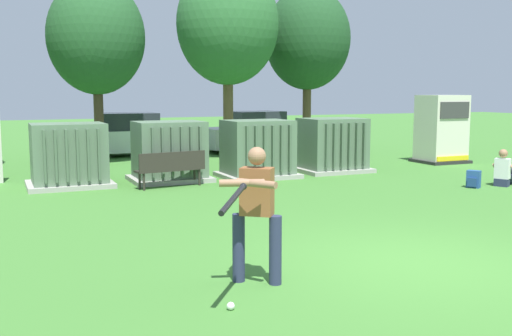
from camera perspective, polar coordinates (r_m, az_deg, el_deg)
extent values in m
plane|color=#3D752D|center=(8.92, 15.14, -8.70)|extent=(96.00, 96.00, 0.00)
cube|color=#9E9B93|center=(16.06, -17.32, -1.48)|extent=(2.10, 1.70, 0.12)
cube|color=#567056|center=(15.97, -17.43, 1.40)|extent=(1.80, 1.40, 1.50)
cube|color=#495F49|center=(15.16, -19.51, 1.01)|extent=(0.06, 0.12, 1.27)
cube|color=#495F49|center=(15.18, -18.55, 1.06)|extent=(0.06, 0.12, 1.27)
cube|color=#495F49|center=(15.20, -17.60, 1.11)|extent=(0.06, 0.12, 1.27)
cube|color=#495F49|center=(15.23, -16.64, 1.16)|extent=(0.06, 0.12, 1.27)
cube|color=#495F49|center=(15.26, -15.69, 1.20)|extent=(0.06, 0.12, 1.27)
cube|color=#495F49|center=(15.30, -14.75, 1.25)|extent=(0.06, 0.12, 1.27)
cube|color=#9E9B93|center=(16.48, -8.23, -1.00)|extent=(2.10, 1.70, 0.12)
cube|color=#567056|center=(16.38, -8.28, 1.80)|extent=(1.80, 1.40, 1.50)
cube|color=#495F49|center=(15.49, -9.81, 1.46)|extent=(0.06, 0.12, 1.27)
cube|color=#495F49|center=(15.56, -8.90, 1.50)|extent=(0.06, 0.12, 1.27)
cube|color=#495F49|center=(15.62, -7.99, 1.54)|extent=(0.06, 0.12, 1.27)
cube|color=#495F49|center=(15.69, -7.10, 1.58)|extent=(0.06, 0.12, 1.27)
cube|color=#495F49|center=(15.77, -6.21, 1.62)|extent=(0.06, 0.12, 1.27)
cube|color=#495F49|center=(15.84, -5.33, 1.66)|extent=(0.06, 0.12, 1.27)
cube|color=#9E9B93|center=(17.01, 0.14, -0.67)|extent=(2.10, 1.70, 0.12)
cube|color=#567056|center=(16.92, 0.15, 2.05)|extent=(1.80, 1.40, 1.50)
cube|color=#495F49|center=(15.97, -0.85, 1.73)|extent=(0.06, 0.12, 1.27)
cube|color=#495F49|center=(16.07, -0.01, 1.77)|extent=(0.06, 0.12, 1.27)
cube|color=#495F49|center=(16.17, 0.82, 1.80)|extent=(0.06, 0.12, 1.27)
cube|color=#495F49|center=(16.28, 1.63, 1.84)|extent=(0.06, 0.12, 1.27)
cube|color=#495F49|center=(16.39, 2.44, 1.87)|extent=(0.06, 0.12, 1.27)
cube|color=#495F49|center=(16.50, 3.24, 1.90)|extent=(0.06, 0.12, 1.27)
cube|color=#9E9B93|center=(18.35, 7.23, -0.14)|extent=(2.10, 1.70, 0.12)
cube|color=#567056|center=(18.27, 7.27, 2.38)|extent=(1.80, 1.40, 1.50)
cube|color=#495F49|center=(17.29, 6.74, 2.11)|extent=(0.06, 0.12, 1.27)
cube|color=#495F49|center=(17.42, 7.47, 2.14)|extent=(0.06, 0.12, 1.27)
cube|color=#495F49|center=(17.55, 8.18, 2.16)|extent=(0.06, 0.12, 1.27)
cube|color=#495F49|center=(17.69, 8.88, 2.19)|extent=(0.06, 0.12, 1.27)
cube|color=#495F49|center=(17.83, 9.58, 2.22)|extent=(0.06, 0.12, 1.27)
cube|color=#495F49|center=(17.97, 10.26, 2.24)|extent=(0.06, 0.12, 1.27)
cube|color=#262626|center=(21.49, 17.14, 0.65)|extent=(1.60, 1.40, 0.10)
cube|color=beige|center=(21.39, 17.25, 3.71)|extent=(1.40, 1.20, 2.20)
cube|color=#383838|center=(20.90, 18.43, 5.25)|extent=(1.19, 0.04, 0.55)
cube|color=yellow|center=(21.01, 18.25, 0.87)|extent=(1.33, 0.04, 0.16)
cube|color=#2D2823|center=(15.32, -8.20, -0.16)|extent=(1.84, 0.68, 0.05)
cube|color=#2D2823|center=(15.13, -7.94, 0.69)|extent=(1.78, 0.33, 0.44)
cylinder|color=#2D2823|center=(15.19, -11.03, -1.19)|extent=(0.06, 0.06, 0.42)
cylinder|color=#2D2823|center=(15.81, -5.88, -0.76)|extent=(0.06, 0.06, 0.42)
cylinder|color=#2D2823|center=(14.93, -10.63, -1.33)|extent=(0.06, 0.06, 0.42)
cylinder|color=#2D2823|center=(15.56, -5.41, -0.88)|extent=(0.06, 0.06, 0.42)
cylinder|color=#282D4C|center=(7.58, 1.86, -7.84)|extent=(0.16, 0.16, 0.88)
cylinder|color=#282D4C|center=(7.70, -1.66, -7.61)|extent=(0.16, 0.16, 0.88)
cube|color=brown|center=(7.48, 0.08, -2.25)|extent=(0.46, 0.44, 0.60)
sphere|color=#9E7051|center=(7.42, 0.08, 1.14)|extent=(0.23, 0.23, 0.23)
cylinder|color=#9E7051|center=(7.07, 0.04, -1.49)|extent=(0.37, 0.50, 0.09)
cylinder|color=#9E7051|center=(7.12, -1.36, -1.43)|extent=(0.54, 0.26, 0.09)
cylinder|color=black|center=(6.46, -2.23, -3.00)|extent=(0.57, 0.71, 0.21)
sphere|color=black|center=(6.85, -1.22, -1.77)|extent=(0.08, 0.08, 0.08)
sphere|color=white|center=(6.85, -2.43, -13.01)|extent=(0.09, 0.09, 0.09)
cube|color=#282D4C|center=(16.62, 22.38, -1.28)|extent=(0.37, 0.41, 0.20)
cube|color=white|center=(16.57, 22.44, -0.05)|extent=(0.36, 0.42, 0.52)
sphere|color=#9E7051|center=(16.53, 22.51, 1.30)|extent=(0.22, 0.22, 0.22)
cylinder|color=#282D4C|center=(16.84, 22.30, -0.75)|extent=(0.46, 0.32, 0.13)
cylinder|color=#282D4C|center=(17.05, 22.52, -0.65)|extent=(0.32, 0.24, 0.46)
cylinder|color=#282D4C|center=(16.79, 22.95, -0.81)|extent=(0.46, 0.32, 0.13)
cylinder|color=#282D4C|center=(17.00, 23.16, -0.71)|extent=(0.32, 0.24, 0.46)
cylinder|color=#9E7051|center=(16.85, 21.90, -0.06)|extent=(0.40, 0.26, 0.32)
cube|color=#264C8C|center=(16.09, 20.03, -1.00)|extent=(0.33, 0.38, 0.44)
cube|color=navy|center=(15.98, 19.89, -1.29)|extent=(0.16, 0.22, 0.22)
cylinder|color=#4C3828|center=(20.83, -14.73, 3.98)|extent=(0.32, 0.32, 2.60)
ellipsoid|color=#235128|center=(20.88, -15.00, 11.99)|extent=(3.20, 3.20, 3.80)
cylinder|color=brown|center=(21.89, -2.67, 4.86)|extent=(0.37, 0.37, 2.98)
ellipsoid|color=#2D6633|center=(22.00, -2.72, 13.57)|extent=(3.66, 3.66, 4.35)
cylinder|color=brown|center=(24.58, 4.86, 4.89)|extent=(0.34, 0.34, 2.79)
ellipsoid|color=#1E4723|center=(24.65, 4.94, 12.18)|extent=(3.44, 3.44, 4.08)
cube|color=silver|center=(23.16, -12.44, 2.58)|extent=(4.21, 1.73, 0.80)
cube|color=#262B33|center=(23.14, -12.13, 4.37)|extent=(2.11, 1.58, 0.64)
cylinder|color=black|center=(22.12, -15.28, 1.60)|extent=(0.64, 0.22, 0.64)
cylinder|color=black|center=(23.79, -15.91, 1.96)|extent=(0.64, 0.22, 0.64)
cylinder|color=black|center=(22.66, -8.76, 1.90)|extent=(0.64, 0.22, 0.64)
cylinder|color=black|center=(24.30, -9.83, 2.24)|extent=(0.64, 0.22, 0.64)
cube|color=#B2B2B7|center=(24.46, -0.40, 2.99)|extent=(4.39, 2.24, 0.80)
cube|color=#262B33|center=(24.49, -0.09, 4.69)|extent=(2.29, 1.82, 0.64)
cylinder|color=black|center=(23.10, -2.09, 2.09)|extent=(0.66, 0.30, 0.64)
cylinder|color=black|center=(24.59, -4.02, 2.39)|extent=(0.66, 0.30, 0.64)
cylinder|color=black|center=(24.46, 3.25, 2.37)|extent=(0.66, 0.30, 0.64)
cylinder|color=black|center=(25.88, 1.12, 2.65)|extent=(0.66, 0.30, 0.64)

